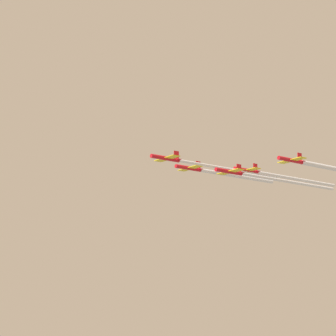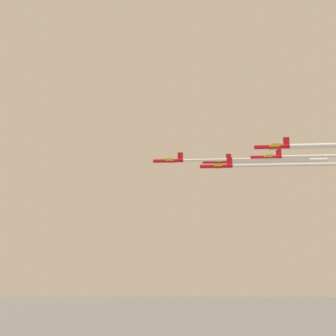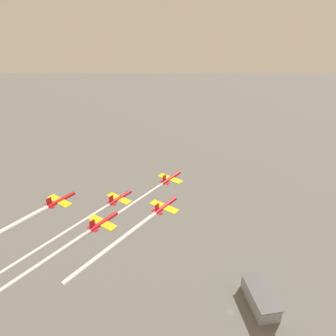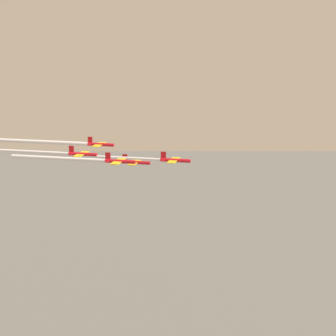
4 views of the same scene
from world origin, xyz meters
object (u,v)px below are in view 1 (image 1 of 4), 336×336
(jet_0, at_px, (166,158))
(jet_4, at_px, (247,170))
(jet_2, at_px, (189,168))
(jet_1, at_px, (230,172))
(jet_3, at_px, (291,160))

(jet_0, relative_size, jet_4, 1.00)
(jet_0, distance_m, jet_2, 18.32)
(jet_1, distance_m, jet_2, 19.05)
(jet_0, xyz_separation_m, jet_3, (-8.52, 35.59, 0.39))
(jet_0, bearing_deg, jet_4, -90.00)
(jet_3, xyz_separation_m, jet_4, (-13.37, -12.87, 0.19))
(jet_3, bearing_deg, jet_4, 0.00)
(jet_4, bearing_deg, jet_1, 120.47)
(jet_3, bearing_deg, jet_2, 29.54)
(jet_1, xyz_separation_m, jet_2, (-13.37, -12.87, 4.29))
(jet_3, relative_size, jet_4, 1.00)
(jet_1, relative_size, jet_2, 1.00)
(jet_2, height_order, jet_3, jet_2)
(jet_1, distance_m, jet_3, 18.70)
(jet_1, relative_size, jet_3, 1.00)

